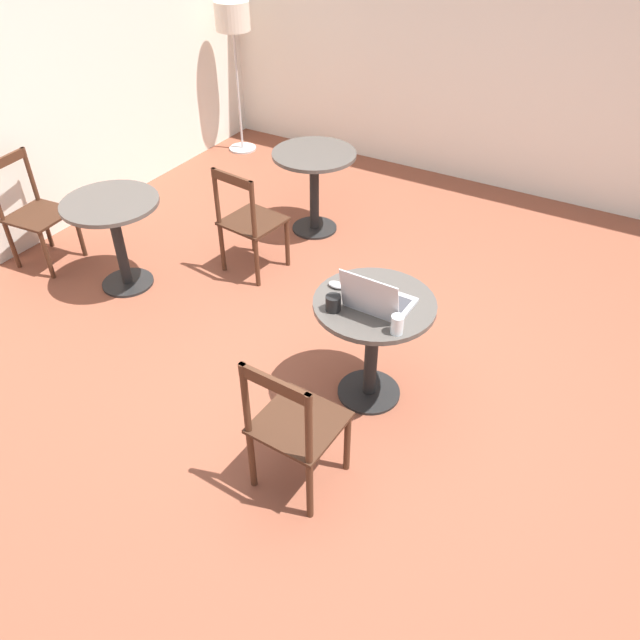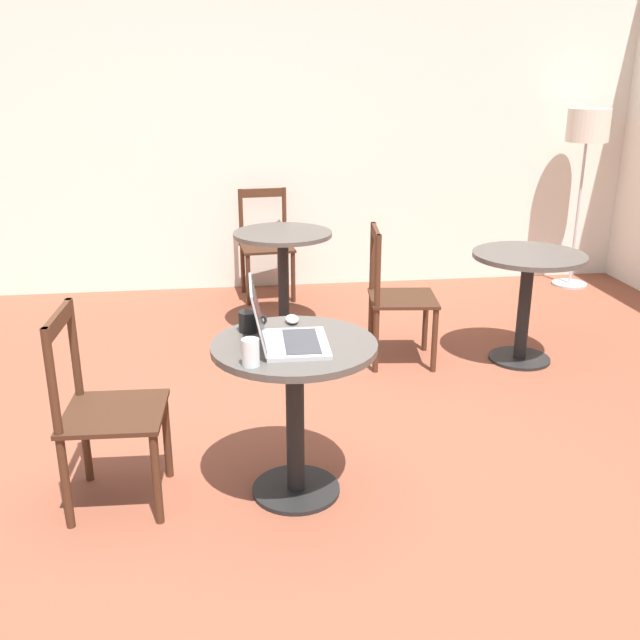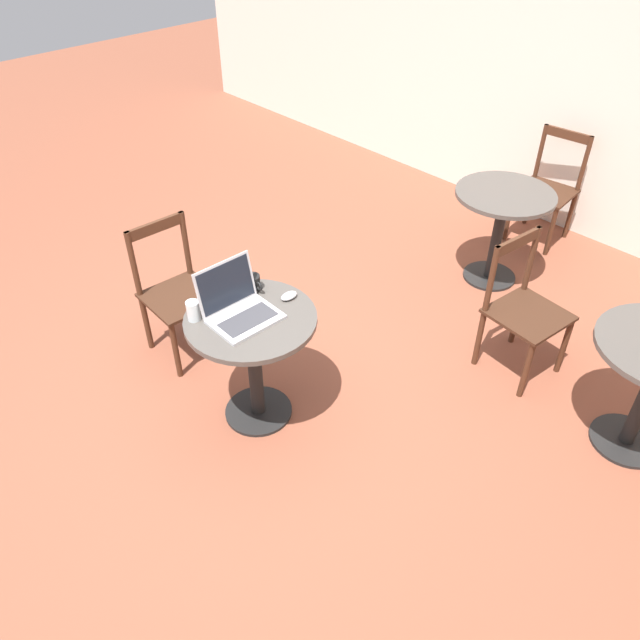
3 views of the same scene
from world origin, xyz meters
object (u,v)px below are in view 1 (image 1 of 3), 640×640
chair_far_back (34,213)px  floor_lamp (233,25)px  cafe_table_mid (314,173)px  cafe_table_near (373,327)px  drinking_glass (397,325)px  chair_near_left (294,427)px  chair_mid_left (249,222)px  laptop (377,300)px  mug (333,303)px  mouse (337,285)px  cafe_table_far (114,223)px

chair_far_back → floor_lamp: floor_lamp is taller
cafe_table_mid → cafe_table_near: bearing=-139.9°
drinking_glass → chair_near_left: bearing=157.6°
cafe_table_mid → drinking_glass: size_ratio=6.61×
chair_mid_left → cafe_table_mid: bearing=-6.7°
cafe_table_near → chair_far_back: 2.97m
laptop → mug: bearing=124.2°
chair_near_left → mouse: 0.90m
cafe_table_far → chair_mid_left: size_ratio=0.82×
chair_far_back → drinking_glass: chair_far_back is taller
cafe_table_far → chair_near_left: (-0.93, -2.12, -0.10)m
cafe_table_near → cafe_table_mid: size_ratio=1.00×
laptop → cafe_table_mid: bearing=40.0°
floor_lamp → mouse: bearing=-135.2°
mug → chair_far_back: bearing=85.2°
floor_lamp → laptop: floor_lamp is taller
laptop → mouse: laptop is taller
laptop → drinking_glass: laptop is taller
chair_far_back → mouse: chair_far_back is taller
chair_near_left → cafe_table_far: bearing=66.3°
cafe_table_far → chair_mid_left: (0.65, -0.72, -0.10)m
cafe_table_mid → mug: mug is taller
cafe_table_near → laptop: laptop is taller
chair_near_left → mug: (0.62, 0.13, 0.32)m
cafe_table_far → mug: size_ratio=5.80×
cafe_table_mid → cafe_table_far: size_ratio=1.00×
cafe_table_near → chair_far_back: chair_far_back is taller
cafe_table_mid → mouse: 1.92m
mug → cafe_table_far: bearing=81.2°
chair_near_left → chair_far_back: (0.85, 2.93, 0.00)m
chair_mid_left → drinking_glass: chair_mid_left is taller
chair_near_left → chair_far_back: bearing=73.7°
cafe_table_near → mug: bearing=137.5°
cafe_table_far → chair_far_back: size_ratio=0.82×
cafe_table_mid → mouse: mouse is taller
chair_near_left → drinking_glass: chair_near_left is taller
chair_far_back → floor_lamp: size_ratio=0.58×
mug → drinking_glass: bearing=-91.2°
cafe_table_mid → floor_lamp: 2.07m
chair_near_left → chair_mid_left: (1.58, 1.40, 0.00)m
chair_mid_left → mouse: 1.43m
laptop → mouse: (0.06, 0.29, -0.04)m
floor_lamp → mouse: floor_lamp is taller
floor_lamp → cafe_table_far: bearing=-163.5°
chair_mid_left → drinking_glass: 1.94m
chair_mid_left → mouse: bearing=-122.9°
chair_mid_left → mug: bearing=-127.1°
chair_near_left → mug: 0.71m
chair_far_back → cafe_table_far: bearing=-84.7°
drinking_glass → floor_lamp: bearing=47.4°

